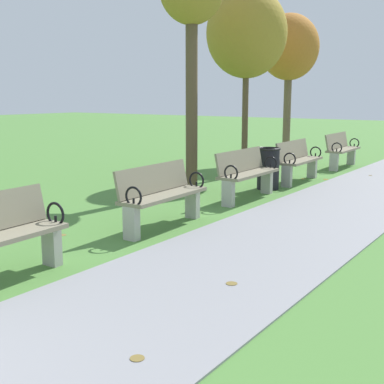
{
  "coord_description": "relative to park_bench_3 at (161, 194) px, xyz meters",
  "views": [
    {
      "loc": [
        3.96,
        -0.44,
        1.87
      ],
      "look_at": [
        -0.05,
        5.35,
        0.55
      ],
      "focal_mm": 48.36,
      "sensor_mm": 36.0,
      "label": 1
    }
  ],
  "objects": [
    {
      "name": "park_bench_3",
      "position": [
        0.0,
        0.0,
        0.0
      ],
      "size": [
        0.53,
        1.62,
        0.9
      ],
      "color": "gray",
      "rests_on": "ground"
    },
    {
      "name": "tree_4",
      "position": [
        -1.72,
        7.96,
        2.65
      ],
      "size": [
        1.64,
        1.64,
        4.08
      ],
      "color": "brown",
      "rests_on": "ground"
    },
    {
      "name": "park_bench_4",
      "position": [
        -0.0,
        2.5,
        0.0
      ],
      "size": [
        0.49,
        1.6,
        0.9
      ],
      "color": "gray",
      "rests_on": "ground"
    },
    {
      "name": "scattered_leaves",
      "position": [
        0.95,
        0.37,
        -0.47
      ],
      "size": [
        3.4,
        14.93,
        0.02
      ],
      "color": "brown",
      "rests_on": "ground"
    },
    {
      "name": "park_bench_5",
      "position": [
        -0.0,
        4.83,
        0.0
      ],
      "size": [
        0.52,
        1.61,
        0.9
      ],
      "color": "gray",
      "rests_on": "ground"
    },
    {
      "name": "park_bench_6",
      "position": [
        -0.0,
        7.64,
        0.0
      ],
      "size": [
        0.51,
        1.61,
        0.9
      ],
      "color": "gray",
      "rests_on": "ground"
    },
    {
      "name": "trash_bin",
      "position": [
        -0.15,
        3.68,
        -0.06
      ],
      "size": [
        0.48,
        0.48,
        0.84
      ],
      "color": "black",
      "rests_on": "ground"
    },
    {
      "name": "tree_3",
      "position": [
        -1.48,
        5.09,
        2.77
      ],
      "size": [
        1.84,
        1.84,
        4.28
      ],
      "color": "brown",
      "rests_on": "ground"
    }
  ]
}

